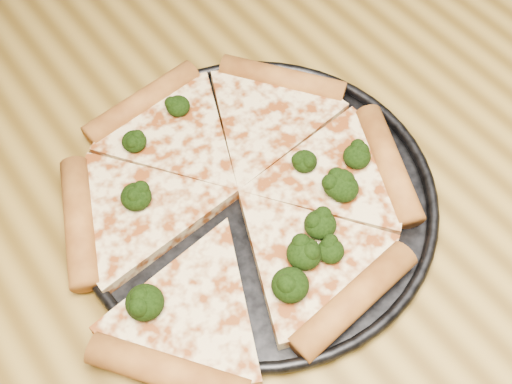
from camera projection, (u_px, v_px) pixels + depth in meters
dining_table at (236, 269)px, 0.68m from camera, size 1.20×0.90×0.75m
pizza_pan at (256, 197)px, 0.61m from camera, size 0.33×0.33×0.02m
pizza at (236, 196)px, 0.60m from camera, size 0.36×0.33×0.03m
broccoli_florets at (266, 215)px, 0.58m from camera, size 0.26×0.24×0.02m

